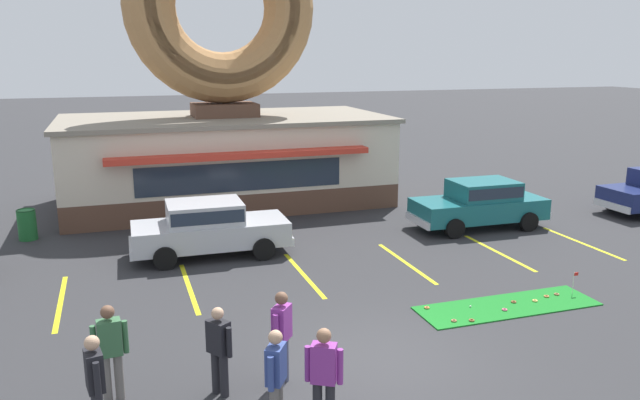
{
  "coord_description": "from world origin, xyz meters",
  "views": [
    {
      "loc": [
        -4.51,
        -9.99,
        5.73
      ],
      "look_at": [
        0.46,
        5.0,
        2.0
      ],
      "focal_mm": 35.0,
      "sensor_mm": 36.0,
      "label": 1
    }
  ],
  "objects": [
    {
      "name": "pedestrian_clipboard_woman",
      "position": [
        -1.98,
        -0.24,
        0.96
      ],
      "size": [
        0.43,
        0.48,
        1.73
      ],
      "color": "#474C66",
      "rests_on": "ground"
    },
    {
      "name": "mini_donut_near_right",
      "position": [
        5.06,
        1.59,
        0.05
      ],
      "size": [
        0.13,
        0.13,
        0.04
      ],
      "primitive_type": "torus",
      "color": "#D17F47",
      "rests_on": "putting_mat"
    },
    {
      "name": "putting_flag_pin",
      "position": [
        5.83,
        1.56,
        0.44
      ],
      "size": [
        0.13,
        0.01,
        0.55
      ],
      "color": "silver",
      "rests_on": "putting_mat"
    },
    {
      "name": "pedestrian_hooded_kid",
      "position": [
        -3.09,
        -0.26,
        0.88
      ],
      "size": [
        0.41,
        0.51,
        1.6
      ],
      "color": "#232328",
      "rests_on": "ground"
    },
    {
      "name": "parking_stripe_mid_left",
      "position": [
        -3.0,
        5.0,
        0.0
      ],
      "size": [
        0.12,
        3.6,
        0.01
      ],
      "primitive_type": "cube",
      "color": "yellow",
      "rests_on": "ground"
    },
    {
      "name": "mini_donut_mid_left",
      "position": [
        2.01,
        1.88,
        0.05
      ],
      "size": [
        0.13,
        0.13,
        0.04
      ],
      "primitive_type": "torus",
      "color": "#D17F47",
      "rests_on": "putting_mat"
    },
    {
      "name": "parking_stripe_mid_right",
      "position": [
        3.0,
        5.0,
        0.0
      ],
      "size": [
        0.12,
        3.6,
        0.01
      ],
      "primitive_type": "cube",
      "color": "yellow",
      "rests_on": "ground"
    },
    {
      "name": "mini_donut_near_left",
      "position": [
        2.61,
        0.95,
        0.05
      ],
      "size": [
        0.13,
        0.13,
        0.04
      ],
      "primitive_type": "torus",
      "color": "brown",
      "rests_on": "putting_mat"
    },
    {
      "name": "mini_donut_mid_right",
      "position": [
        4.63,
        1.45,
        0.05
      ],
      "size": [
        0.13,
        0.13,
        0.04
      ],
      "primitive_type": "torus",
      "color": "#E5C666",
      "rests_on": "putting_mat"
    },
    {
      "name": "pedestrian_crossing_woman",
      "position": [
        -1.75,
        -1.84,
        0.96
      ],
      "size": [
        0.53,
        0.4,
        1.72
      ],
      "color": "#232328",
      "rests_on": "ground"
    },
    {
      "name": "parking_stripe_left",
      "position": [
        -6.0,
        5.0,
        0.0
      ],
      "size": [
        0.12,
        3.6,
        0.01
      ],
      "primitive_type": "cube",
      "color": "yellow",
      "rests_on": "ground"
    },
    {
      "name": "parking_stripe_centre",
      "position": [
        0.0,
        5.0,
        0.0
      ],
      "size": [
        0.12,
        3.6,
        0.01
      ],
      "primitive_type": "cube",
      "color": "yellow",
      "rests_on": "ground"
    },
    {
      "name": "donut_shop_building",
      "position": [
        -0.41,
        13.94,
        3.74
      ],
      "size": [
        12.3,
        6.75,
        10.96
      ],
      "color": "brown",
      "rests_on": "ground"
    },
    {
      "name": "pedestrian_blue_sweater_man",
      "position": [
        -2.43,
        -1.58,
        0.93
      ],
      "size": [
        0.4,
        0.52,
        1.68
      ],
      "color": "slate",
      "rests_on": "ground"
    },
    {
      "name": "mini_donut_far_right",
      "position": [
        5.38,
        1.62,
        0.05
      ],
      "size": [
        0.13,
        0.13,
        0.04
      ],
      "primitive_type": "torus",
      "color": "#A5724C",
      "rests_on": "putting_mat"
    },
    {
      "name": "mini_donut_far_centre",
      "position": [
        3.64,
        1.22,
        0.05
      ],
      "size": [
        0.13,
        0.13,
        0.04
      ],
      "primitive_type": "torus",
      "color": "#D8667F",
      "rests_on": "putting_mat"
    },
    {
      "name": "car_silver",
      "position": [
        -2.11,
        7.42,
        0.87
      ],
      "size": [
        4.59,
        2.04,
        1.6
      ],
      "color": "#B2B5BA",
      "rests_on": "ground"
    },
    {
      "name": "car_teal",
      "position": [
        6.96,
        7.54,
        0.87
      ],
      "size": [
        4.59,
        2.04,
        1.6
      ],
      "color": "#196066",
      "rests_on": "ground"
    },
    {
      "name": "parking_stripe_far_right",
      "position": [
        9.0,
        5.0,
        0.0
      ],
      "size": [
        0.12,
        3.6,
        0.01
      ],
      "primitive_type": "cube",
      "color": "yellow",
      "rests_on": "ground"
    },
    {
      "name": "ground_plane",
      "position": [
        0.0,
        0.0,
        0.0
      ],
      "size": [
        160.0,
        160.0,
        0.0
      ],
      "primitive_type": "plane",
      "color": "#2D2D30"
    },
    {
      "name": "mini_donut_far_left",
      "position": [
        2.23,
        1.05,
        0.05
      ],
      "size": [
        0.13,
        0.13,
        0.04
      ],
      "primitive_type": "torus",
      "color": "#A5724C",
      "rests_on": "putting_mat"
    },
    {
      "name": "trash_bin",
      "position": [
        -7.31,
        10.8,
        0.5
      ],
      "size": [
        0.57,
        0.57,
        0.97
      ],
      "color": "#1E662D",
      "rests_on": "ground"
    },
    {
      "name": "pedestrian_leather_jacket_man",
      "position": [
        -5.04,
        -0.96,
        0.95
      ],
      "size": [
        0.3,
        0.59,
        1.7
      ],
      "color": "#232328",
      "rests_on": "ground"
    },
    {
      "name": "golf_ball",
      "position": [
        3.0,
        1.62,
        0.05
      ],
      "size": [
        0.04,
        0.04,
        0.04
      ],
      "primitive_type": "sphere",
      "color": "white",
      "rests_on": "putting_mat"
    },
    {
      "name": "parking_stripe_right",
      "position": [
        6.0,
        5.0,
        0.0
      ],
      "size": [
        0.12,
        3.6,
        0.01
      ],
      "primitive_type": "cube",
      "color": "yellow",
      "rests_on": "ground"
    },
    {
      "name": "mini_donut_mid_centre",
      "position": [
        4.11,
        1.54,
        0.05
      ],
      "size": [
        0.13,
        0.13,
        0.04
      ],
      "primitive_type": "torus",
      "color": "brown",
      "rests_on": "putting_mat"
    },
    {
      "name": "putting_mat",
      "position": [
        3.87,
        1.44,
        0.01
      ],
      "size": [
        4.34,
        1.28,
        0.03
      ],
      "primitive_type": "cube",
      "color": "#197523",
      "rests_on": "ground"
    },
    {
      "name": "pedestrian_beanie_man",
      "position": [
        -4.83,
        0.1,
        0.96
      ],
      "size": [
        0.59,
        0.28,
        1.72
      ],
      "color": "slate",
      "rests_on": "ground"
    }
  ]
}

